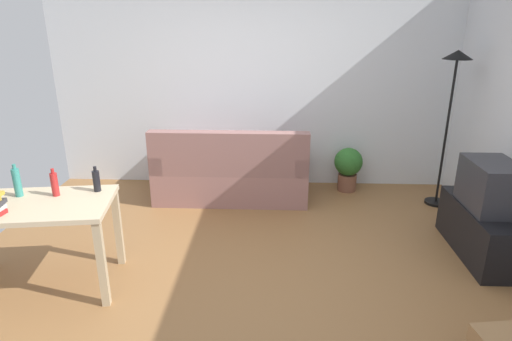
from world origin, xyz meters
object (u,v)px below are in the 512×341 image
Objects in this scene: tv at (492,185)px; torchiere_lamp at (453,87)px; potted_plant at (348,166)px; bottle_dark at (96,181)px; bottle_red at (55,184)px; bottle_tall at (17,182)px; desk at (34,216)px; tv_stand at (483,231)px; couch at (231,174)px.

torchiere_lamp reaches higher than tv.
bottle_dark reaches higher than potted_plant.
bottle_dark is at bearing 20.36° from bottle_red.
bottle_tall reaches higher than bottle_red.
bottle_dark is (0.30, 0.11, -0.01)m from bottle_red.
tv is at bearing 8.17° from bottle_red.
desk is (-3.88, -1.89, -0.76)m from torchiere_lamp.
tv is 4.10m from bottle_tall.
bottle_red is 0.32m from bottle_dark.
torchiere_lamp is 3.18× the size of potted_plant.
bottle_red reaches higher than potted_plant.
couch is at bearing 63.27° from tv_stand.
bottle_red is (-3.76, -1.72, -0.55)m from torchiere_lamp.
couch is at bearing -168.07° from potted_plant.
tv_stand is at bearing 7.07° from bottle_dark.
torchiere_lamp reaches higher than potted_plant.
desk is 0.54m from bottle_dark.
torchiere_lamp is 1.41× the size of desk.
bottle_red is (0.12, 0.16, 0.21)m from desk.
bottle_tall reaches higher than tv_stand.
torchiere_lamp reaches higher than bottle_tall.
couch reaches higher than desk.
bottle_red reaches higher than desk.
potted_plant is at bearing 30.30° from desk.
couch is 2.42m from desk.
tv is 1.38m from torchiere_lamp.
bottle_tall is (-0.18, 0.14, 0.23)m from desk.
tv is at bearing 2.04° from desk.
bottle_tall is at bearing 97.91° from tv.
torchiere_lamp is 4.45m from bottle_tall.
torchiere_lamp is at bearing -20.84° from potted_plant.
desk is at bearing -141.49° from potted_plant.
bottle_red is at bearing 98.17° from tv.
tv reaches higher than tv_stand.
tv is at bearing 7.91° from bottle_tall.
tv_stand is at bearing 2.05° from desk.
potted_plant is 3.20m from bottle_dark.
bottle_dark reaches higher than couch.
bottle_tall is (-4.06, -0.56, 0.64)m from tv_stand.
couch is at bearing 178.26° from torchiere_lamp.
potted_plant is 2.07× the size of bottle_tall.
couch reaches higher than tv_stand.
couch is 2.02m from bottle_dark.
torchiere_lamp is (2.50, -0.08, 1.11)m from couch.
desk is 0.29m from bottle_red.
torchiere_lamp reaches higher than tv_stand.
bottle_red reaches higher than tv_stand.
bottle_dark is (-2.44, -2.00, 0.52)m from potted_plant.
tv is 0.47× the size of desk.
potted_plant is at bearing 159.16° from torchiere_lamp.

